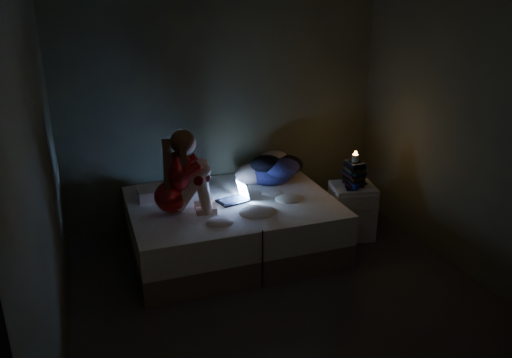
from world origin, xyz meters
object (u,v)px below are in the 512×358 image
laptop (232,192)px  candle (355,158)px  woman (170,173)px  nightstand (352,211)px  bed (232,226)px  phone (351,189)px

laptop → candle: bearing=-17.1°
woman → nightstand: 2.06m
bed → nightstand: (1.33, -0.12, 0.02)m
nightstand → candle: 0.60m
bed → nightstand: nightstand is taller
bed → nightstand: bearing=-5.1°
nightstand → phone: phone is taller
laptop → candle: 1.36m
woman → laptop: woman is taller
nightstand → candle: size_ratio=7.40×
woman → laptop: 0.70m
laptop → phone: 1.26m
candle → phone: (-0.09, -0.11, -0.30)m
bed → nightstand: size_ratio=3.43×
woman → candle: 1.96m
woman → phone: bearing=3.8°
bed → woman: (-0.62, -0.11, 0.69)m
nightstand → phone: 0.32m
woman → candle: size_ratio=10.27×
bed → candle: bearing=-3.9°
candle → woman: bearing=-179.5°
candle → phone: candle is taller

